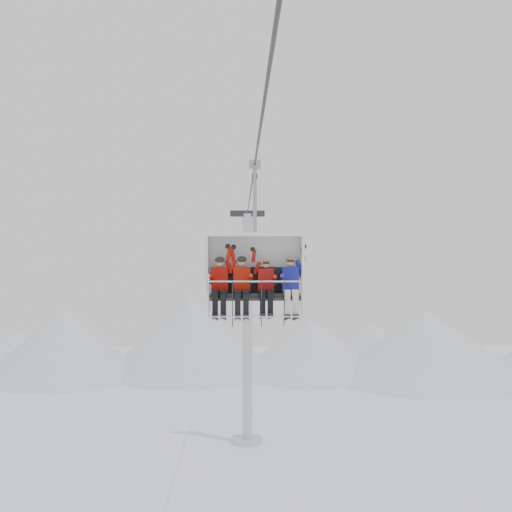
{
  "coord_description": "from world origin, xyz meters",
  "views": [
    {
      "loc": [
        -0.34,
        -15.1,
        11.03
      ],
      "look_at": [
        0.0,
        0.0,
        10.95
      ],
      "focal_mm": 45.0,
      "sensor_mm": 36.0,
      "label": 1
    }
  ],
  "objects_px": {
    "chairlift_carrier": "(255,265)",
    "skier_center_left": "(242,284)",
    "skier_far_left": "(220,284)",
    "lift_tower_right": "(247,343)",
    "skier_far_right": "(290,284)",
    "skier_center_right": "(266,285)"
  },
  "relations": [
    {
      "from": "chairlift_carrier",
      "to": "skier_center_left",
      "type": "relative_size",
      "value": 2.34
    },
    {
      "from": "chairlift_carrier",
      "to": "skier_far_right",
      "type": "height_order",
      "value": "chairlift_carrier"
    },
    {
      "from": "skier_center_right",
      "to": "chairlift_carrier",
      "type": "bearing_deg",
      "value": 132.21
    },
    {
      "from": "lift_tower_right",
      "to": "skier_far_left",
      "type": "bearing_deg",
      "value": -92.47
    },
    {
      "from": "skier_far_left",
      "to": "skier_center_right",
      "type": "distance_m",
      "value": 1.18
    },
    {
      "from": "chairlift_carrier",
      "to": "skier_far_left",
      "type": "bearing_deg",
      "value": -161.22
    },
    {
      "from": "skier_center_left",
      "to": "skier_far_left",
      "type": "bearing_deg",
      "value": -179.85
    },
    {
      "from": "lift_tower_right",
      "to": "skier_far_left",
      "type": "distance_m",
      "value": 21.29
    },
    {
      "from": "chairlift_carrier",
      "to": "skier_center_left",
      "type": "xyz_separation_m",
      "value": [
        -0.33,
        -0.3,
        -0.47
      ]
    },
    {
      "from": "chairlift_carrier",
      "to": "skier_far_right",
      "type": "relative_size",
      "value": 2.34
    },
    {
      "from": "skier_far_right",
      "to": "chairlift_carrier",
      "type": "bearing_deg",
      "value": 161.43
    },
    {
      "from": "skier_center_right",
      "to": "skier_far_right",
      "type": "bearing_deg",
      "value": 0.6
    },
    {
      "from": "skier_far_left",
      "to": "chairlift_carrier",
      "type": "bearing_deg",
      "value": 18.78
    },
    {
      "from": "skier_far_right",
      "to": "skier_center_left",
      "type": "bearing_deg",
      "value": 179.99
    },
    {
      "from": "skier_center_right",
      "to": "skier_far_left",
      "type": "bearing_deg",
      "value": 179.74
    },
    {
      "from": "lift_tower_right",
      "to": "skier_center_left",
      "type": "bearing_deg",
      "value": -90.92
    },
    {
      "from": "skier_far_left",
      "to": "skier_center_right",
      "type": "bearing_deg",
      "value": -0.26
    },
    {
      "from": "chairlift_carrier",
      "to": "skier_center_right",
      "type": "xyz_separation_m",
      "value": [
        0.28,
        -0.31,
        -0.5
      ]
    },
    {
      "from": "skier_far_left",
      "to": "skier_center_left",
      "type": "height_order",
      "value": "skier_center_left"
    },
    {
      "from": "chairlift_carrier",
      "to": "skier_center_right",
      "type": "distance_m",
      "value": 0.65
    },
    {
      "from": "lift_tower_right",
      "to": "skier_far_right",
      "type": "height_order",
      "value": "lift_tower_right"
    },
    {
      "from": "chairlift_carrier",
      "to": "skier_center_right",
      "type": "relative_size",
      "value": 2.36
    }
  ]
}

